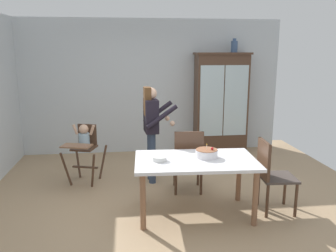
{
  "coord_description": "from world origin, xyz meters",
  "views": [
    {
      "loc": [
        -0.53,
        -4.4,
        2.09
      ],
      "look_at": [
        0.11,
        0.7,
        0.95
      ],
      "focal_mm": 36.82,
      "sensor_mm": 36.0,
      "label": 1
    }
  ],
  "objects_px": {
    "dining_chair_right_end": "(270,171)",
    "dining_table": "(196,166)",
    "high_chair_with_toddler": "(84,143)",
    "ceramic_vase": "(234,46)",
    "serving_bowl": "(160,159)",
    "birthday_cake": "(207,153)",
    "adult_person": "(152,123)",
    "dining_chair_far_side": "(188,157)",
    "china_cabinet": "(221,103)"
  },
  "relations": [
    {
      "from": "china_cabinet",
      "to": "dining_chair_far_side",
      "type": "bearing_deg",
      "value": -117.18
    },
    {
      "from": "ceramic_vase",
      "to": "dining_chair_right_end",
      "type": "xyz_separation_m",
      "value": [
        -0.33,
        -2.74,
        -1.6
      ]
    },
    {
      "from": "dining_table",
      "to": "dining_chair_right_end",
      "type": "distance_m",
      "value": 0.98
    },
    {
      "from": "ceramic_vase",
      "to": "high_chair_with_toddler",
      "type": "height_order",
      "value": "ceramic_vase"
    },
    {
      "from": "high_chair_with_toddler",
      "to": "serving_bowl",
      "type": "bearing_deg",
      "value": -34.08
    },
    {
      "from": "dining_chair_far_side",
      "to": "birthday_cake",
      "type": "bearing_deg",
      "value": 106.49
    },
    {
      "from": "dining_table",
      "to": "adult_person",
      "type": "bearing_deg",
      "value": 110.83
    },
    {
      "from": "adult_person",
      "to": "dining_table",
      "type": "bearing_deg",
      "value": -163.19
    },
    {
      "from": "ceramic_vase",
      "to": "adult_person",
      "type": "xyz_separation_m",
      "value": [
        -1.77,
        -1.48,
        -1.19
      ]
    },
    {
      "from": "birthday_cake",
      "to": "serving_bowl",
      "type": "distance_m",
      "value": 0.62
    },
    {
      "from": "high_chair_with_toddler",
      "to": "dining_table",
      "type": "height_order",
      "value": "high_chair_with_toddler"
    },
    {
      "from": "high_chair_with_toddler",
      "to": "ceramic_vase",
      "type": "bearing_deg",
      "value": 42.87
    },
    {
      "from": "adult_person",
      "to": "dining_chair_right_end",
      "type": "relative_size",
      "value": 1.59
    },
    {
      "from": "dining_table",
      "to": "china_cabinet",
      "type": "bearing_deg",
      "value": 68.36
    },
    {
      "from": "china_cabinet",
      "to": "dining_table",
      "type": "relative_size",
      "value": 1.3
    },
    {
      "from": "birthday_cake",
      "to": "china_cabinet",
      "type": "bearing_deg",
      "value": 70.85
    },
    {
      "from": "high_chair_with_toddler",
      "to": "birthday_cake",
      "type": "height_order",
      "value": "high_chair_with_toddler"
    },
    {
      "from": "dining_table",
      "to": "dining_chair_far_side",
      "type": "relative_size",
      "value": 1.63
    },
    {
      "from": "china_cabinet",
      "to": "ceramic_vase",
      "type": "bearing_deg",
      "value": 0.89
    },
    {
      "from": "china_cabinet",
      "to": "ceramic_vase",
      "type": "xyz_separation_m",
      "value": [
        0.24,
        0.0,
        1.13
      ]
    },
    {
      "from": "adult_person",
      "to": "serving_bowl",
      "type": "distance_m",
      "value": 1.24
    },
    {
      "from": "ceramic_vase",
      "to": "adult_person",
      "type": "relative_size",
      "value": 0.18
    },
    {
      "from": "china_cabinet",
      "to": "adult_person",
      "type": "distance_m",
      "value": 2.13
    },
    {
      "from": "serving_bowl",
      "to": "adult_person",
      "type": "bearing_deg",
      "value": 90.19
    },
    {
      "from": "serving_bowl",
      "to": "dining_table",
      "type": "bearing_deg",
      "value": 1.39
    },
    {
      "from": "ceramic_vase",
      "to": "china_cabinet",
      "type": "bearing_deg",
      "value": -179.11
    },
    {
      "from": "adult_person",
      "to": "birthday_cake",
      "type": "relative_size",
      "value": 5.47
    },
    {
      "from": "ceramic_vase",
      "to": "birthday_cake",
      "type": "height_order",
      "value": "ceramic_vase"
    },
    {
      "from": "serving_bowl",
      "to": "birthday_cake",
      "type": "bearing_deg",
      "value": 6.22
    },
    {
      "from": "high_chair_with_toddler",
      "to": "birthday_cake",
      "type": "distance_m",
      "value": 2.09
    },
    {
      "from": "high_chair_with_toddler",
      "to": "dining_chair_right_end",
      "type": "distance_m",
      "value": 2.85
    },
    {
      "from": "ceramic_vase",
      "to": "adult_person",
      "type": "distance_m",
      "value": 2.6
    },
    {
      "from": "high_chair_with_toddler",
      "to": "dining_chair_right_end",
      "type": "height_order",
      "value": "dining_chair_right_end"
    },
    {
      "from": "ceramic_vase",
      "to": "dining_chair_far_side",
      "type": "distance_m",
      "value": 2.88
    },
    {
      "from": "ceramic_vase",
      "to": "dining_chair_right_end",
      "type": "height_order",
      "value": "ceramic_vase"
    },
    {
      "from": "china_cabinet",
      "to": "dining_chair_far_side",
      "type": "height_order",
      "value": "china_cabinet"
    },
    {
      "from": "adult_person",
      "to": "serving_bowl",
      "type": "height_order",
      "value": "adult_person"
    },
    {
      "from": "dining_chair_far_side",
      "to": "dining_chair_right_end",
      "type": "height_order",
      "value": "same"
    },
    {
      "from": "dining_chair_right_end",
      "to": "dining_chair_far_side",
      "type": "bearing_deg",
      "value": 57.06
    },
    {
      "from": "adult_person",
      "to": "birthday_cake",
      "type": "xyz_separation_m",
      "value": [
        0.62,
        -1.16,
        -0.17
      ]
    },
    {
      "from": "high_chair_with_toddler",
      "to": "dining_chair_right_end",
      "type": "bearing_deg",
      "value": -11.58
    },
    {
      "from": "ceramic_vase",
      "to": "high_chair_with_toddler",
      "type": "bearing_deg",
      "value": -153.7
    },
    {
      "from": "dining_table",
      "to": "serving_bowl",
      "type": "relative_size",
      "value": 8.71
    },
    {
      "from": "dining_chair_right_end",
      "to": "dining_table",
      "type": "bearing_deg",
      "value": 91.37
    },
    {
      "from": "china_cabinet",
      "to": "birthday_cake",
      "type": "xyz_separation_m",
      "value": [
        -0.92,
        -2.64,
        -0.23
      ]
    },
    {
      "from": "dining_chair_right_end",
      "to": "birthday_cake",
      "type": "bearing_deg",
      "value": 87.05
    },
    {
      "from": "high_chair_with_toddler",
      "to": "serving_bowl",
      "type": "distance_m",
      "value": 1.69
    },
    {
      "from": "serving_bowl",
      "to": "dining_chair_right_end",
      "type": "relative_size",
      "value": 0.19
    },
    {
      "from": "adult_person",
      "to": "dining_chair_far_side",
      "type": "height_order",
      "value": "adult_person"
    },
    {
      "from": "dining_chair_far_side",
      "to": "china_cabinet",
      "type": "bearing_deg",
      "value": -111.97
    }
  ]
}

